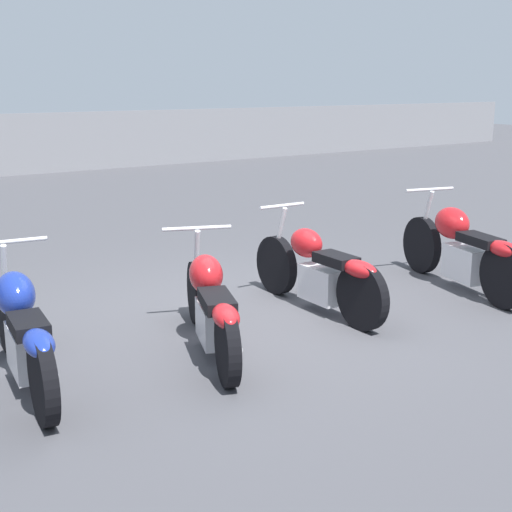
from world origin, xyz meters
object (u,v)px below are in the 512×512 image
at_px(motorcycle_slot_2, 319,272).
at_px(motorcycle_slot_0, 22,330).
at_px(motorcycle_slot_1, 211,306).
at_px(motorcycle_slot_3, 462,249).

bearing_deg(motorcycle_slot_2, motorcycle_slot_0, -176.35).
xyz_separation_m(motorcycle_slot_0, motorcycle_slot_2, (2.99, 0.10, -0.02)).
distance_m(motorcycle_slot_1, motorcycle_slot_2, 1.50).
height_order(motorcycle_slot_2, motorcycle_slot_3, motorcycle_slot_3).
distance_m(motorcycle_slot_0, motorcycle_slot_2, 2.99).
bearing_deg(motorcycle_slot_3, motorcycle_slot_1, -164.59).
bearing_deg(motorcycle_slot_2, motorcycle_slot_3, -7.43).
height_order(motorcycle_slot_0, motorcycle_slot_1, motorcycle_slot_0).
relative_size(motorcycle_slot_0, motorcycle_slot_1, 1.08).
bearing_deg(motorcycle_slot_1, motorcycle_slot_2, 34.08).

